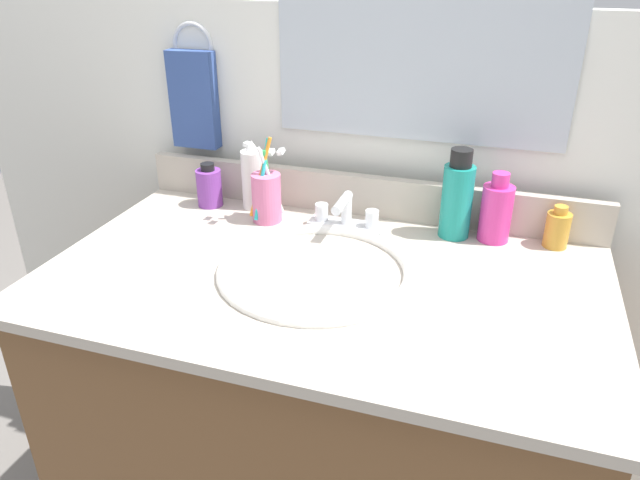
{
  "coord_description": "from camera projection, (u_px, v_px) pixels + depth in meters",
  "views": [
    {
      "loc": [
        0.29,
        -0.9,
        1.4
      ],
      "look_at": [
        -0.0,
        0.0,
        0.93
      ],
      "focal_mm": 33.33,
      "sensor_mm": 36.0,
      "label": 1
    }
  ],
  "objects": [
    {
      "name": "bottle_lotion_white",
      "position": [
        253.0,
        178.0,
        1.33
      ],
      "size": [
        0.05,
        0.05,
        0.16
      ],
      "color": "white",
      "rests_on": "countertop"
    },
    {
      "name": "towel_ring",
      "position": [
        193.0,
        44.0,
        1.33
      ],
      "size": [
        0.1,
        0.01,
        0.1
      ],
      "primitive_type": "torus",
      "rotation": [
        1.57,
        0.0,
        0.0
      ],
      "color": "silver"
    },
    {
      "name": "sink_basin",
      "position": [
        316.0,
        286.0,
        1.1
      ],
      "size": [
        0.37,
        0.37,
        0.11
      ],
      "color": "white",
      "rests_on": "countertop"
    },
    {
      "name": "bottle_soap_pink",
      "position": [
        496.0,
        211.0,
        1.18
      ],
      "size": [
        0.06,
        0.06,
        0.14
      ],
      "color": "#D8338C",
      "rests_on": "countertop"
    },
    {
      "name": "faucet",
      "position": [
        346.0,
        217.0,
        1.24
      ],
      "size": [
        0.16,
        0.1,
        0.08
      ],
      "color": "silver",
      "rests_on": "countertop"
    },
    {
      "name": "countertop",
      "position": [
        322.0,
        280.0,
        1.09
      ],
      "size": [
        1.02,
        0.6,
        0.02
      ],
      "primitive_type": "cube",
      "color": "#B2A899",
      "rests_on": "vanity_cabinet"
    },
    {
      "name": "vanity_cabinet",
      "position": [
        322.0,
        453.0,
        1.28
      ],
      "size": [
        0.98,
        0.56,
        0.84
      ],
      "primitive_type": "cube",
      "color": "brown",
      "rests_on": "ground_plane"
    },
    {
      "name": "bottle_mouthwash_teal",
      "position": [
        457.0,
        198.0,
        1.19
      ],
      "size": [
        0.06,
        0.06,
        0.19
      ],
      "color": "teal",
      "rests_on": "countertop"
    },
    {
      "name": "back_wall",
      "position": [
        365.0,
        283.0,
        1.48
      ],
      "size": [
        2.12,
        0.04,
        1.3
      ],
      "primitive_type": "cube",
      "color": "silver",
      "rests_on": "ground_plane"
    },
    {
      "name": "backsplash",
      "position": [
        362.0,
        195.0,
        1.31
      ],
      "size": [
        1.02,
        0.02,
        0.09
      ],
      "primitive_type": "cube",
      "color": "#B2A899",
      "rests_on": "countertop"
    },
    {
      "name": "bottle_oil_amber",
      "position": [
        557.0,
        229.0,
        1.17
      ],
      "size": [
        0.05,
        0.05,
        0.09
      ],
      "color": "gold",
      "rests_on": "countertop"
    },
    {
      "name": "bottle_cream_purple",
      "position": [
        209.0,
        187.0,
        1.35
      ],
      "size": [
        0.06,
        0.06,
        0.1
      ],
      "color": "#7A3899",
      "rests_on": "countertop"
    },
    {
      "name": "hand_towel",
      "position": [
        194.0,
        100.0,
        1.36
      ],
      "size": [
        0.11,
        0.04,
        0.22
      ],
      "primitive_type": "cube",
      "color": "#334C8C"
    },
    {
      "name": "cup_pink",
      "position": [
        266.0,
        195.0,
        1.27
      ],
      "size": [
        0.07,
        0.07,
        0.19
      ],
      "color": "#D16693",
      "rests_on": "countertop"
    }
  ]
}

